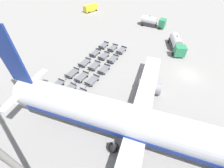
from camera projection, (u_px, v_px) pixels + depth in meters
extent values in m
plane|color=gray|center=(189.00, 75.00, 30.32)|extent=(500.00, 500.00, 0.00)
cylinder|color=silver|center=(151.00, 126.00, 18.47)|extent=(5.80, 38.50, 4.20)
cone|color=silver|center=(25.00, 90.00, 22.91)|extent=(4.20, 5.20, 3.99)
cube|color=navy|center=(9.00, 56.00, 18.37)|extent=(0.41, 3.16, 8.35)
cube|color=silver|center=(26.00, 88.00, 22.35)|extent=(9.18, 1.46, 0.24)
cube|color=silver|center=(138.00, 126.00, 19.48)|extent=(32.75, 4.06, 0.44)
cylinder|color=gray|center=(150.00, 87.00, 26.23)|extent=(2.28, 4.01, 2.12)
cube|color=navy|center=(150.00, 129.00, 18.98)|extent=(5.73, 34.67, 0.76)
cylinder|color=#56565B|center=(114.00, 145.00, 18.52)|extent=(0.24, 0.24, 1.38)
sphere|color=black|center=(114.00, 147.00, 19.00)|extent=(1.35, 1.35, 1.35)
cylinder|color=#56565B|center=(126.00, 108.00, 22.61)|extent=(0.24, 0.24, 1.38)
sphere|color=black|center=(126.00, 111.00, 23.09)|extent=(1.35, 1.35, 1.35)
cube|color=#2D8C5B|center=(180.00, 51.00, 34.06)|extent=(2.42, 2.64, 2.19)
cube|color=#333338|center=(175.00, 44.00, 38.06)|extent=(5.53, 3.20, 1.07)
cylinder|color=silver|center=(176.00, 40.00, 37.31)|extent=(5.26, 3.07, 2.22)
sphere|color=#333338|center=(177.00, 36.00, 36.54)|extent=(0.44, 0.44, 0.44)
sphere|color=black|center=(173.00, 54.00, 35.08)|extent=(0.90, 0.90, 0.90)
sphere|color=black|center=(183.00, 54.00, 34.91)|extent=(0.90, 0.90, 0.90)
sphere|color=black|center=(169.00, 42.00, 39.30)|extent=(0.90, 0.90, 0.90)
sphere|color=black|center=(178.00, 42.00, 39.13)|extent=(0.90, 0.90, 0.90)
cube|color=#2D8C5B|center=(162.00, 23.00, 45.34)|extent=(2.73, 2.30, 2.27)
cube|color=#333338|center=(148.00, 24.00, 47.46)|extent=(3.33, 5.07, 1.11)
cylinder|color=silver|center=(149.00, 20.00, 46.68)|extent=(3.22, 4.83, 2.33)
sphere|color=#333338|center=(150.00, 16.00, 45.87)|extent=(0.44, 0.44, 0.44)
sphere|color=black|center=(160.00, 28.00, 45.46)|extent=(0.90, 0.90, 0.90)
sphere|color=black|center=(162.00, 25.00, 46.90)|extent=(0.90, 0.90, 0.90)
sphere|color=black|center=(143.00, 24.00, 47.28)|extent=(0.90, 0.90, 0.90)
sphere|color=black|center=(145.00, 22.00, 48.73)|extent=(0.90, 0.90, 0.90)
cube|color=yellow|center=(91.00, 8.00, 56.43)|extent=(5.84, 4.49, 2.05)
cube|color=#1E232D|center=(85.00, 8.00, 54.81)|extent=(0.92, 1.58, 0.72)
sphere|color=black|center=(86.00, 11.00, 56.71)|extent=(0.60, 0.60, 0.60)
sphere|color=black|center=(89.00, 12.00, 55.70)|extent=(0.60, 0.60, 0.60)
sphere|color=black|center=(93.00, 9.00, 58.53)|extent=(0.60, 0.60, 0.60)
sphere|color=black|center=(96.00, 10.00, 57.53)|extent=(0.60, 0.60, 0.60)
cube|color=slate|center=(104.00, 45.00, 37.75)|extent=(3.03, 1.98, 0.10)
cube|color=#2D333D|center=(101.00, 47.00, 36.74)|extent=(0.37, 1.43, 0.32)
cube|color=#2D333D|center=(106.00, 42.00, 38.47)|extent=(0.37, 1.43, 0.32)
cube|color=#333338|center=(100.00, 49.00, 36.73)|extent=(0.70, 0.20, 0.06)
sphere|color=black|center=(100.00, 48.00, 37.60)|extent=(0.36, 0.36, 0.36)
sphere|color=black|center=(104.00, 49.00, 37.18)|extent=(0.36, 0.36, 0.36)
sphere|color=black|center=(104.00, 44.00, 38.84)|extent=(0.36, 0.36, 0.36)
sphere|color=black|center=(108.00, 45.00, 38.43)|extent=(0.36, 0.36, 0.36)
cube|color=slate|center=(95.00, 53.00, 35.20)|extent=(3.05, 2.03, 0.10)
cube|color=#2D333D|center=(92.00, 55.00, 34.20)|extent=(0.40, 1.42, 0.32)
cube|color=#2D333D|center=(98.00, 49.00, 35.91)|extent=(0.40, 1.42, 0.32)
cube|color=#333338|center=(91.00, 57.00, 34.19)|extent=(0.70, 0.22, 0.06)
sphere|color=black|center=(91.00, 55.00, 35.06)|extent=(0.36, 0.36, 0.36)
sphere|color=black|center=(95.00, 57.00, 34.63)|extent=(0.36, 0.36, 0.36)
sphere|color=black|center=(95.00, 52.00, 36.29)|extent=(0.36, 0.36, 0.36)
sphere|color=black|center=(100.00, 53.00, 35.86)|extent=(0.36, 0.36, 0.36)
cube|color=slate|center=(85.00, 62.00, 32.43)|extent=(3.04, 1.99, 0.10)
cube|color=#2D333D|center=(81.00, 65.00, 31.42)|extent=(0.38, 1.43, 0.32)
cube|color=#2D333D|center=(88.00, 58.00, 33.15)|extent=(0.38, 1.43, 0.32)
cube|color=#333338|center=(80.00, 67.00, 31.40)|extent=(0.70, 0.20, 0.06)
sphere|color=black|center=(80.00, 65.00, 32.28)|extent=(0.36, 0.36, 0.36)
sphere|color=black|center=(84.00, 67.00, 31.86)|extent=(0.36, 0.36, 0.36)
sphere|color=black|center=(85.00, 61.00, 33.52)|extent=(0.36, 0.36, 0.36)
sphere|color=black|center=(90.00, 62.00, 33.10)|extent=(0.36, 0.36, 0.36)
cube|color=slate|center=(72.00, 73.00, 29.87)|extent=(3.05, 2.03, 0.10)
cube|color=#2D333D|center=(67.00, 76.00, 28.87)|extent=(0.40, 1.42, 0.32)
cube|color=#2D333D|center=(76.00, 68.00, 30.57)|extent=(0.40, 1.42, 0.32)
cube|color=#333338|center=(66.00, 78.00, 28.85)|extent=(0.70, 0.22, 0.06)
sphere|color=black|center=(67.00, 76.00, 29.72)|extent=(0.36, 0.36, 0.36)
sphere|color=black|center=(72.00, 78.00, 29.29)|extent=(0.36, 0.36, 0.36)
sphere|color=black|center=(73.00, 71.00, 30.95)|extent=(0.36, 0.36, 0.36)
sphere|color=black|center=(78.00, 73.00, 30.52)|extent=(0.36, 0.36, 0.36)
cube|color=slate|center=(57.00, 85.00, 27.33)|extent=(3.00, 1.89, 0.10)
cube|color=#2D333D|center=(51.00, 89.00, 26.30)|extent=(0.32, 1.43, 0.32)
cube|color=#2D333D|center=(61.00, 80.00, 28.07)|extent=(0.32, 1.43, 0.32)
cube|color=#333338|center=(50.00, 92.00, 26.28)|extent=(0.70, 0.18, 0.06)
sphere|color=black|center=(51.00, 89.00, 27.15)|extent=(0.36, 0.36, 0.36)
sphere|color=black|center=(56.00, 91.00, 26.76)|extent=(0.36, 0.36, 0.36)
sphere|color=black|center=(58.00, 82.00, 28.41)|extent=(0.36, 0.36, 0.36)
sphere|color=black|center=(63.00, 84.00, 28.03)|extent=(0.36, 0.36, 0.36)
cube|color=slate|center=(113.00, 48.00, 36.87)|extent=(3.05, 2.02, 0.10)
cube|color=#2D333D|center=(110.00, 49.00, 35.87)|extent=(0.39, 1.42, 0.32)
cube|color=#2D333D|center=(115.00, 44.00, 37.58)|extent=(0.39, 1.42, 0.32)
cube|color=#333338|center=(109.00, 51.00, 35.85)|extent=(0.70, 0.21, 0.06)
sphere|color=black|center=(109.00, 50.00, 36.72)|extent=(0.36, 0.36, 0.36)
sphere|color=black|center=(113.00, 51.00, 36.30)|extent=(0.36, 0.36, 0.36)
sphere|color=black|center=(112.00, 47.00, 37.96)|extent=(0.36, 0.36, 0.36)
sphere|color=black|center=(117.00, 48.00, 37.53)|extent=(0.36, 0.36, 0.36)
cube|color=slate|center=(104.00, 56.00, 34.30)|extent=(3.06, 2.05, 0.10)
cube|color=#2D333D|center=(101.00, 58.00, 33.30)|extent=(0.41, 1.42, 0.32)
cube|color=#2D333D|center=(107.00, 52.00, 35.00)|extent=(0.41, 1.42, 0.32)
cube|color=#333338|center=(100.00, 60.00, 33.29)|extent=(0.69, 0.22, 0.06)
sphere|color=black|center=(99.00, 58.00, 34.16)|extent=(0.36, 0.36, 0.36)
sphere|color=black|center=(104.00, 60.00, 33.72)|extent=(0.36, 0.36, 0.36)
sphere|color=black|center=(104.00, 54.00, 35.39)|extent=(0.36, 0.36, 0.36)
sphere|color=black|center=(108.00, 56.00, 34.95)|extent=(0.36, 0.36, 0.36)
cube|color=slate|center=(94.00, 66.00, 31.60)|extent=(3.03, 1.97, 0.10)
cube|color=#2D333D|center=(91.00, 68.00, 30.59)|extent=(0.37, 1.43, 0.32)
cube|color=#2D333D|center=(98.00, 61.00, 32.32)|extent=(0.37, 1.43, 0.32)
cube|color=#333338|center=(90.00, 71.00, 30.57)|extent=(0.70, 0.20, 0.06)
sphere|color=black|center=(89.00, 69.00, 31.44)|extent=(0.36, 0.36, 0.36)
sphere|color=black|center=(94.00, 70.00, 31.03)|extent=(0.36, 0.36, 0.36)
sphere|color=black|center=(94.00, 64.00, 32.69)|extent=(0.36, 0.36, 0.36)
sphere|color=black|center=(99.00, 65.00, 32.28)|extent=(0.36, 0.36, 0.36)
cube|color=slate|center=(82.00, 77.00, 29.01)|extent=(3.05, 2.02, 0.10)
cube|color=#2D333D|center=(77.00, 80.00, 28.00)|extent=(0.40, 1.42, 0.32)
cube|color=#2D333D|center=(86.00, 72.00, 29.72)|extent=(0.40, 1.42, 0.32)
cube|color=#333338|center=(76.00, 83.00, 27.99)|extent=(0.70, 0.21, 0.06)
sphere|color=black|center=(76.00, 80.00, 28.86)|extent=(0.36, 0.36, 0.36)
sphere|color=black|center=(81.00, 82.00, 28.43)|extent=(0.36, 0.36, 0.36)
sphere|color=black|center=(82.00, 74.00, 30.09)|extent=(0.36, 0.36, 0.36)
sphere|color=black|center=(87.00, 76.00, 29.66)|extent=(0.36, 0.36, 0.36)
cube|color=slate|center=(69.00, 89.00, 26.57)|extent=(3.08, 2.13, 0.10)
cube|color=#2D333D|center=(63.00, 93.00, 25.59)|extent=(0.46, 1.41, 0.32)
cube|color=#2D333D|center=(74.00, 84.00, 27.26)|extent=(0.46, 1.41, 0.32)
cube|color=#333338|center=(61.00, 96.00, 25.58)|extent=(0.69, 0.24, 0.06)
sphere|color=black|center=(62.00, 93.00, 26.45)|extent=(0.36, 0.36, 0.36)
sphere|color=black|center=(68.00, 96.00, 25.99)|extent=(0.36, 0.36, 0.36)
sphere|color=black|center=(70.00, 86.00, 27.66)|extent=(0.36, 0.36, 0.36)
sphere|color=black|center=(75.00, 89.00, 27.20)|extent=(0.36, 0.36, 0.36)
cube|color=slate|center=(121.00, 50.00, 36.06)|extent=(3.07, 2.10, 0.10)
cube|color=#2D333D|center=(119.00, 52.00, 35.07)|extent=(0.44, 1.41, 0.32)
cube|color=#2D333D|center=(124.00, 47.00, 36.75)|extent=(0.44, 1.41, 0.32)
cube|color=#333338|center=(118.00, 54.00, 35.06)|extent=(0.69, 0.23, 0.06)
sphere|color=black|center=(117.00, 53.00, 35.94)|extent=(0.36, 0.36, 0.36)
sphere|color=black|center=(122.00, 54.00, 35.48)|extent=(0.36, 0.36, 0.36)
sphere|color=black|center=(121.00, 49.00, 37.15)|extent=(0.36, 0.36, 0.36)
sphere|color=black|center=(125.00, 50.00, 36.69)|extent=(0.36, 0.36, 0.36)
cube|color=slate|center=(113.00, 59.00, 33.40)|extent=(3.07, 2.08, 0.10)
cube|color=#2D333D|center=(110.00, 61.00, 32.41)|extent=(0.43, 1.42, 0.32)
cube|color=#2D333D|center=(116.00, 55.00, 34.10)|extent=(0.43, 1.42, 0.32)
cube|color=#333338|center=(109.00, 63.00, 32.40)|extent=(0.69, 0.23, 0.06)
sphere|color=black|center=(108.00, 62.00, 33.27)|extent=(0.36, 0.36, 0.36)
sphere|color=black|center=(113.00, 63.00, 32.83)|extent=(0.36, 0.36, 0.36)
sphere|color=black|center=(113.00, 57.00, 34.49)|extent=(0.36, 0.36, 0.36)
sphere|color=black|center=(117.00, 59.00, 34.04)|extent=(0.36, 0.36, 0.36)
cube|color=slate|center=(104.00, 69.00, 30.74)|extent=(3.03, 1.98, 0.10)
cube|color=#2D333D|center=(101.00, 72.00, 29.73)|extent=(0.37, 1.43, 0.32)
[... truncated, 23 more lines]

